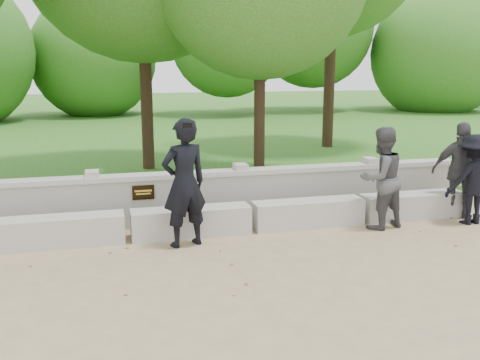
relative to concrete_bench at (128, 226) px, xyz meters
name	(u,v)px	position (x,y,z in m)	size (l,w,h in m)	color
ground	(137,288)	(0.00, -1.90, -0.22)	(80.00, 80.00, 0.00)	tan
lawn	(110,137)	(0.00, 12.10, -0.10)	(40.00, 22.00, 0.25)	#1A5A15
concrete_bench	(128,226)	(0.00, 0.00, 0.00)	(11.90, 0.45, 0.45)	#B7B4AD
parapet_wall	(125,201)	(0.00, 0.70, 0.24)	(12.50, 0.35, 0.90)	#ACA9A2
man_main	(184,183)	(0.83, -0.47, 0.74)	(0.81, 0.74, 1.93)	black
visitor_left	(381,178)	(4.12, -0.38, 0.62)	(0.96, 0.83, 1.70)	#46464C
visitor_mid	(473,179)	(5.77, -0.54, 0.55)	(1.03, 0.62, 1.54)	black
visitor_right	(461,171)	(5.80, -0.19, 0.63)	(1.09, 0.79, 1.72)	#424146
shrub_b	(97,187)	(-0.44, 1.40, 0.35)	(0.36, 0.29, 0.66)	#3A7527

